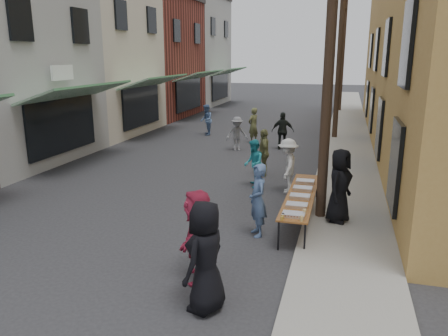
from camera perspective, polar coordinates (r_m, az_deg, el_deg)
The scene contains 27 objects.
ground at distance 10.42m, azimuth -13.40°, elevation -9.94°, with size 120.00×120.00×0.00m, color #28282B.
sidewalk at distance 23.62m, azimuth 15.90°, elevation 3.73°, with size 2.20×60.00×0.10m, color gray.
storefront_row at distance 27.50m, azimuth -17.43°, elevation 13.63°, with size 8.00×37.00×9.00m.
utility_pole_near at distance 11.25m, azimuth 13.70°, elevation 15.43°, with size 0.26×0.26×9.00m, color #2D2116.
utility_pole_mid at distance 23.24m, azimuth 14.90°, elevation 14.68°, with size 0.26×0.26×9.00m, color #2D2116.
utility_pole_far at distance 35.24m, azimuth 15.28°, elevation 14.44°, with size 0.26×0.26×9.00m, color #2D2116.
serving_table at distance 11.50m, azimuth 10.02°, elevation -3.59°, with size 0.70×4.00×0.75m.
catering_tray_sausage at distance 9.93m, azimuth 9.07°, elevation -6.03°, with size 0.50×0.33×0.08m, color maroon.
catering_tray_foil_b at distance 10.53m, azimuth 9.49°, elevation -4.83°, with size 0.50×0.33×0.08m, color #B2B2B7.
catering_tray_buns at distance 11.19m, azimuth 9.88°, elevation -3.67°, with size 0.50×0.33×0.08m, color tan.
catering_tray_foil_d at distance 11.86m, azimuth 10.23°, elevation -2.65°, with size 0.50×0.33×0.08m, color #B2B2B7.
catering_tray_buns_end at distance 12.53m, azimuth 10.55°, elevation -1.73°, with size 0.50×0.33×0.08m, color tan.
condiment_jar_a at distance 9.67m, azimuth 7.56°, elevation -6.54°, with size 0.07×0.07×0.08m, color #A57F26.
condiment_jar_b at distance 9.76m, azimuth 7.64°, elevation -6.33°, with size 0.07×0.07×0.08m, color #A57F26.
condiment_jar_c at distance 9.86m, azimuth 7.73°, elevation -6.13°, with size 0.07×0.07×0.08m, color #A57F26.
cup_stack at distance 9.67m, azimuth 10.08°, elevation -6.52°, with size 0.08×0.08×0.12m, color tan.
guest_front_a at distance 7.44m, azimuth -2.43°, elevation -11.54°, with size 0.95×0.62×1.95m, color black.
guest_front_b at distance 10.47m, azimuth 4.43°, elevation -4.21°, with size 0.65×0.43×1.78m, color #476089.
guest_front_c at distance 14.37m, azimuth 3.87°, elevation 0.59°, with size 0.77×0.60×1.59m, color teal.
guest_front_d at distance 13.89m, azimuth 8.32°, elevation 0.30°, with size 1.12×0.64×1.73m, color silver.
guest_front_e at distance 15.75m, azimuth 5.21°, elevation 2.03°, with size 1.00×0.42×1.71m, color #66693D.
guest_queue_back at distance 8.44m, azimuth -3.47°, elevation -8.74°, with size 1.69×0.54×1.83m, color #A0233E.
server at distance 11.43m, azimuth 14.85°, elevation -2.22°, with size 0.93×0.60×1.89m, color black.
passerby_left at distance 19.93m, azimuth 1.72°, elevation 4.49°, with size 1.00×0.58×1.55m, color slate.
passerby_mid at distance 20.33m, azimuth 7.68°, elevation 4.82°, with size 1.01×0.42×1.73m, color black.
passerby_right at distance 21.73m, azimuth 3.83°, elevation 5.57°, with size 0.64×0.42×1.75m, color brown.
passerby_far at distance 23.88m, azimuth -2.33°, elevation 6.30°, with size 0.81×0.63×1.67m, color #5574A5.
Camera 1 is at (4.76, -8.24, 4.24)m, focal length 35.00 mm.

